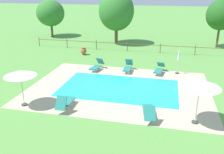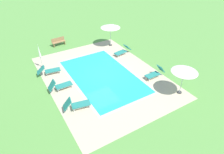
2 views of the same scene
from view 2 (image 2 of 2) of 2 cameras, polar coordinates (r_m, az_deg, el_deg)
ground_plane at (r=17.19m, az=-2.78°, el=0.37°), size 160.00×160.00×0.00m
pool_deck_paving at (r=17.19m, az=-2.78°, el=0.38°), size 12.71×9.28×0.01m
swimming_pool_water at (r=17.18m, az=-2.78°, el=0.38°), size 8.33×4.90×0.01m
pool_coping_rim at (r=17.18m, az=-2.78°, el=0.39°), size 8.81×5.38×0.01m
sun_lounger_north_near_steps at (r=13.91m, az=-10.13°, el=-7.80°), size 0.94×1.94×0.98m
sun_lounger_north_mid at (r=20.44m, az=3.04°, el=7.55°), size 0.92×2.00×0.92m
sun_lounger_north_far at (r=18.05m, az=-17.74°, el=1.84°), size 0.87×2.04×0.87m
sun_lounger_north_end at (r=17.18m, az=12.33°, el=1.08°), size 0.65×1.86×1.00m
sun_lounger_south_near_corner at (r=15.90m, az=-14.76°, el=-2.35°), size 0.61×1.85×1.00m
patio_umbrella_open_foreground at (r=21.67m, az=-0.46°, el=14.50°), size 2.10×2.10×2.45m
patio_umbrella_open_by_bench at (r=15.01m, az=20.38°, el=1.90°), size 1.91×1.91×2.31m
patio_umbrella_closed_row_west at (r=18.81m, az=-20.26°, el=6.36°), size 0.32×0.32×2.30m
wooden_bench_lawn_side at (r=23.14m, az=-15.26°, el=9.93°), size 0.57×1.53×0.87m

